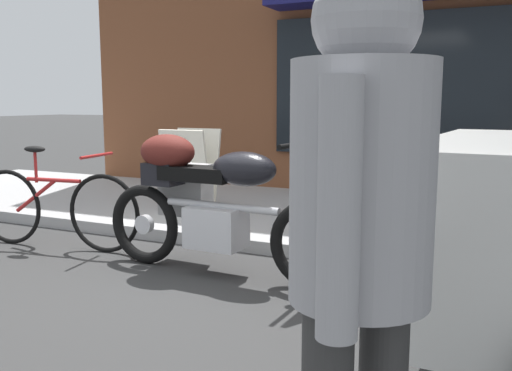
{
  "coord_description": "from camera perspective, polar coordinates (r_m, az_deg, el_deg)",
  "views": [
    {
      "loc": [
        2.24,
        -3.33,
        1.36
      ],
      "look_at": [
        0.39,
        0.6,
        0.7
      ],
      "focal_mm": 39.45,
      "sensor_mm": 36.0,
      "label": 1
    }
  ],
  "objects": [
    {
      "name": "pedestrian_walking",
      "position": [
        1.51,
        10.52,
        -2.74
      ],
      "size": [
        0.39,
        0.56,
        1.7
      ],
      "color": "#323232",
      "rests_on": "ground_plane"
    },
    {
      "name": "ground_plane",
      "position": [
        4.24,
        -8.43,
        -10.18
      ],
      "size": [
        80.0,
        80.0,
        0.0
      ],
      "primitive_type": "plane",
      "color": "#323232"
    },
    {
      "name": "sandwich_board_sign",
      "position": [
        6.2,
        -6.63,
        1.42
      ],
      "size": [
        0.55,
        0.41,
        0.93
      ],
      "color": "silver",
      "rests_on": "sidewalk_curb"
    },
    {
      "name": "parked_bicycle",
      "position": [
        5.51,
        -19.77,
        -2.06
      ],
      "size": [
        1.75,
        0.48,
        0.95
      ],
      "color": "black",
      "rests_on": "ground_plane"
    },
    {
      "name": "touring_motorcycle",
      "position": [
        4.42,
        -4.73,
        -1.16
      ],
      "size": [
        2.18,
        0.72,
        1.41
      ],
      "color": "black",
      "rests_on": "ground_plane"
    }
  ]
}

